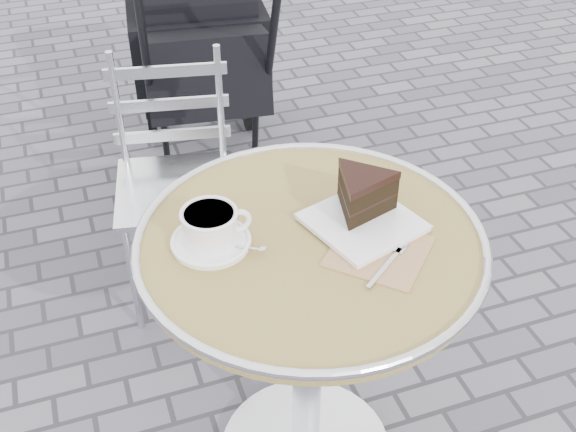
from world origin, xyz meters
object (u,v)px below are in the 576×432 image
object	(u,v)px
bistro_chair	(174,151)
baby_stroller	(200,56)
cake_plate_set	(363,200)
cafe_table	(309,298)
cappuccino_set	(211,230)

from	to	relation	value
bistro_chair	baby_stroller	size ratio (longest dim) A/B	0.75
cake_plate_set	baby_stroller	size ratio (longest dim) A/B	0.32
cafe_table	cappuccino_set	distance (m)	0.28
cafe_table	cappuccino_set	bearing A→B (deg)	165.76
cappuccino_set	baby_stroller	bearing A→B (deg)	77.99
cafe_table	cappuccino_set	size ratio (longest dim) A/B	4.35
cafe_table	cake_plate_set	distance (m)	0.25
cappuccino_set	bistro_chair	distance (m)	0.80
cafe_table	bistro_chair	distance (m)	0.81
cappuccino_set	bistro_chair	world-z (taller)	cappuccino_set
cake_plate_set	cappuccino_set	bearing A→B (deg)	158.46
cafe_table	cappuccino_set	world-z (taller)	cappuccino_set
cake_plate_set	baby_stroller	distance (m)	1.47
cafe_table	baby_stroller	bearing A→B (deg)	85.77
cappuccino_set	cake_plate_set	size ratio (longest dim) A/B	0.51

